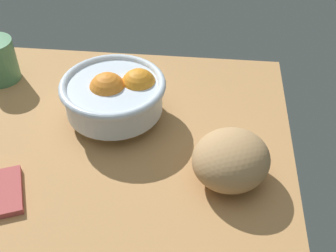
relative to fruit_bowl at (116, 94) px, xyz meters
The scene contains 3 objects.
ground_plane 9.33cm from the fruit_bowl, 99.07° to the right, with size 72.46×59.56×3.00cm, color #B6834E.
fruit_bowl is the anchor object (origin of this frame).
bread_loaf 27.28cm from the fruit_bowl, 32.63° to the right, with size 13.83×13.02×9.43cm, color tan.
Camera 1 is at (18.28, -61.69, 58.58)cm, focal length 46.24 mm.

